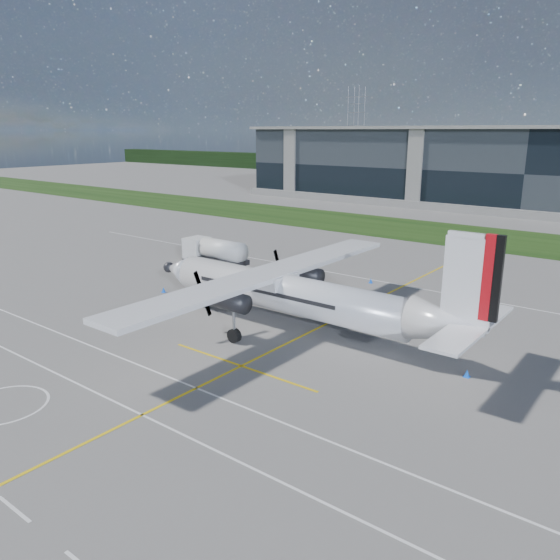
# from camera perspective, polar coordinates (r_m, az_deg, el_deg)

# --- Properties ---
(ground) EXTENTS (400.00, 400.00, 0.00)m
(ground) POSITION_cam_1_polar(r_m,az_deg,el_deg) (75.99, 17.92, 3.42)
(ground) COLOR slate
(ground) RESTS_ON ground
(grass_strip) EXTENTS (400.00, 18.00, 0.04)m
(grass_strip) POSITION_cam_1_polar(r_m,az_deg,el_deg) (83.44, 19.85, 4.28)
(grass_strip) COLOR black
(grass_strip) RESTS_ON ground
(terminal_building) EXTENTS (120.00, 20.00, 15.00)m
(terminal_building) POSITION_cam_1_polar(r_m,az_deg,el_deg) (113.26, 25.44, 10.24)
(terminal_building) COLOR black
(terminal_building) RESTS_ON ground
(pylon_west) EXTENTS (9.00, 4.60, 30.00)m
(pylon_west) POSITION_cam_1_polar(r_m,az_deg,el_deg) (208.58, 7.90, 15.30)
(pylon_west) COLOR gray
(pylon_west) RESTS_ON ground
(yellow_taxiway_centerline) EXTENTS (0.20, 70.00, 0.01)m
(yellow_taxiway_centerline) POSITION_cam_1_polar(r_m,az_deg,el_deg) (48.17, 8.73, -2.66)
(yellow_taxiway_centerline) COLOR yellow
(yellow_taxiway_centerline) RESTS_ON ground
(white_lane_line) EXTENTS (90.00, 0.15, 0.01)m
(white_lane_line) POSITION_cam_1_polar(r_m,az_deg,el_deg) (33.26, -17.49, -11.74)
(white_lane_line) COLOR white
(white_lane_line) RESTS_ON ground
(turboprop_aircraft) EXTENTS (29.12, 30.20, 9.06)m
(turboprop_aircraft) POSITION_cam_1_polar(r_m,az_deg,el_deg) (40.40, 1.78, 0.69)
(turboprop_aircraft) COLOR white
(turboprop_aircraft) RESTS_ON ground
(fuel_tanker_truck) EXTENTS (8.52, 2.77, 3.19)m
(fuel_tanker_truck) POSITION_cam_1_polar(r_m,az_deg,el_deg) (61.58, -7.20, 2.90)
(fuel_tanker_truck) COLOR silver
(fuel_tanker_truck) RESTS_ON ground
(baggage_tug) EXTENTS (3.14, 1.88, 1.88)m
(baggage_tug) POSITION_cam_1_polar(r_m,az_deg,el_deg) (53.87, -6.85, 0.39)
(baggage_tug) COLOR white
(baggage_tug) RESTS_ON ground
(ground_crew_person) EXTENTS (0.81, 0.94, 1.96)m
(ground_crew_person) POSITION_cam_1_polar(r_m,az_deg,el_deg) (51.87, -7.11, -0.16)
(ground_crew_person) COLOR #F25907
(ground_crew_person) RESTS_ON ground
(safety_cone_tail) EXTENTS (0.36, 0.36, 0.50)m
(safety_cone_tail) POSITION_cam_1_polar(r_m,az_deg,el_deg) (36.14, 18.95, -9.20)
(safety_cone_tail) COLOR blue
(safety_cone_tail) RESTS_ON ground
(safety_cone_nose_port) EXTENTS (0.36, 0.36, 0.50)m
(safety_cone_nose_port) POSITION_cam_1_polar(r_m,az_deg,el_deg) (49.65, -12.10, -1.98)
(safety_cone_nose_port) COLOR blue
(safety_cone_nose_port) RESTS_ON ground
(safety_cone_fwd) EXTENTS (0.36, 0.36, 0.50)m
(safety_cone_fwd) POSITION_cam_1_polar(r_m,az_deg,el_deg) (52.57, -12.07, -1.00)
(safety_cone_fwd) COLOR blue
(safety_cone_fwd) RESTS_ON ground
(safety_cone_stbdwing) EXTENTS (0.36, 0.36, 0.50)m
(safety_cone_stbdwing) POSITION_cam_1_polar(r_m,az_deg,el_deg) (55.29, 9.47, -0.06)
(safety_cone_stbdwing) COLOR blue
(safety_cone_stbdwing) RESTS_ON ground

